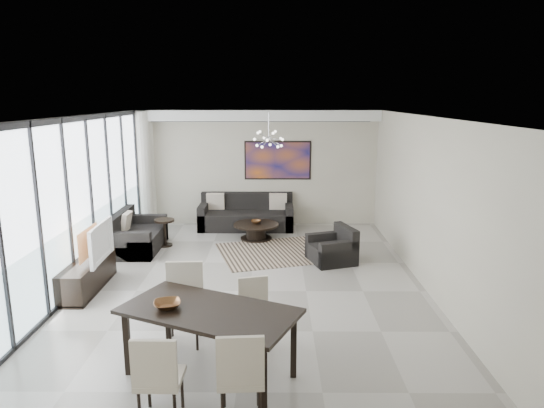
{
  "coord_description": "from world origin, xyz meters",
  "views": [
    {
      "loc": [
        0.43,
        -7.68,
        3.21
      ],
      "look_at": [
        0.38,
        1.18,
        1.25
      ],
      "focal_mm": 32.0,
      "sensor_mm": 36.0,
      "label": 1
    }
  ],
  "objects_px": {
    "coffee_table": "(256,230)",
    "television": "(95,242)",
    "tv_console": "(87,275)",
    "dining_table": "(209,316)",
    "sofa_main": "(246,217)"
  },
  "relations": [
    {
      "from": "coffee_table",
      "to": "television",
      "type": "bearing_deg",
      "value": -131.04
    },
    {
      "from": "tv_console",
      "to": "dining_table",
      "type": "relative_size",
      "value": 0.73
    },
    {
      "from": "tv_console",
      "to": "television",
      "type": "relative_size",
      "value": 1.47
    },
    {
      "from": "coffee_table",
      "to": "dining_table",
      "type": "height_order",
      "value": "dining_table"
    },
    {
      "from": "coffee_table",
      "to": "tv_console",
      "type": "distance_m",
      "value": 4.09
    },
    {
      "from": "coffee_table",
      "to": "television",
      "type": "height_order",
      "value": "television"
    },
    {
      "from": "dining_table",
      "to": "tv_console",
      "type": "bearing_deg",
      "value": 133.14
    },
    {
      "from": "tv_console",
      "to": "dining_table",
      "type": "xyz_separation_m",
      "value": [
        2.43,
        -2.6,
        0.5
      ]
    },
    {
      "from": "tv_console",
      "to": "dining_table",
      "type": "height_order",
      "value": "dining_table"
    },
    {
      "from": "coffee_table",
      "to": "television",
      "type": "distance_m",
      "value": 4.0
    },
    {
      "from": "television",
      "to": "tv_console",
      "type": "bearing_deg",
      "value": 102.47
    },
    {
      "from": "tv_console",
      "to": "television",
      "type": "xyz_separation_m",
      "value": [
        0.16,
        0.04,
        0.57
      ]
    },
    {
      "from": "coffee_table",
      "to": "tv_console",
      "type": "height_order",
      "value": "tv_console"
    },
    {
      "from": "sofa_main",
      "to": "dining_table",
      "type": "distance_m",
      "value": 6.63
    },
    {
      "from": "coffee_table",
      "to": "sofa_main",
      "type": "height_order",
      "value": "sofa_main"
    }
  ]
}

